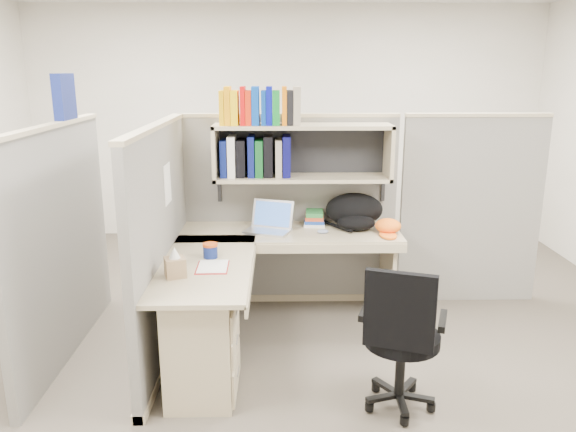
{
  "coord_description": "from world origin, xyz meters",
  "views": [
    {
      "loc": [
        -0.09,
        -3.71,
        1.98
      ],
      "look_at": [
        -0.02,
        0.25,
        0.94
      ],
      "focal_mm": 35.0,
      "sensor_mm": 36.0,
      "label": 1
    }
  ],
  "objects_px": {
    "backpack": "(355,211)",
    "snack_canister": "(210,250)",
    "desk": "(231,310)",
    "laptop": "(267,217)",
    "task_chair": "(400,361)"
  },
  "relations": [
    {
      "from": "backpack",
      "to": "snack_canister",
      "type": "relative_size",
      "value": 4.49
    },
    {
      "from": "desk",
      "to": "snack_canister",
      "type": "height_order",
      "value": "snack_canister"
    },
    {
      "from": "laptop",
      "to": "task_chair",
      "type": "distance_m",
      "value": 1.62
    },
    {
      "from": "laptop",
      "to": "snack_canister",
      "type": "bearing_deg",
      "value": -101.52
    },
    {
      "from": "snack_canister",
      "to": "task_chair",
      "type": "xyz_separation_m",
      "value": [
        1.17,
        -0.7,
        -0.45
      ]
    },
    {
      "from": "desk",
      "to": "laptop",
      "type": "relative_size",
      "value": 5.1
    },
    {
      "from": "laptop",
      "to": "snack_canister",
      "type": "xyz_separation_m",
      "value": [
        -0.38,
        -0.61,
        -0.07
      ]
    },
    {
      "from": "snack_canister",
      "to": "task_chair",
      "type": "relative_size",
      "value": 0.11
    },
    {
      "from": "desk",
      "to": "task_chair",
      "type": "xyz_separation_m",
      "value": [
        1.02,
        -0.49,
        -0.11
      ]
    },
    {
      "from": "task_chair",
      "to": "laptop",
      "type": "bearing_deg",
      "value": 121.26
    },
    {
      "from": "task_chair",
      "to": "backpack",
      "type": "bearing_deg",
      "value": 93.59
    },
    {
      "from": "backpack",
      "to": "snack_canister",
      "type": "xyz_separation_m",
      "value": [
        -1.08,
        -0.73,
        -0.08
      ]
    },
    {
      "from": "task_chair",
      "to": "snack_canister",
      "type": "bearing_deg",
      "value": 149.14
    },
    {
      "from": "backpack",
      "to": "snack_canister",
      "type": "height_order",
      "value": "backpack"
    },
    {
      "from": "laptop",
      "to": "task_chair",
      "type": "height_order",
      "value": "laptop"
    }
  ]
}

